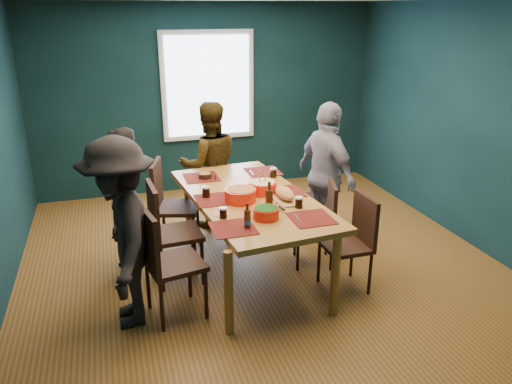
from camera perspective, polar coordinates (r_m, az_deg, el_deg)
room at (r=5.30m, az=-0.60°, el=6.85°), size 5.01×5.01×2.71m
dining_table at (r=5.03m, az=-0.64°, el=-1.29°), size 1.31×2.29×0.83m
chair_left_far at (r=5.63m, az=-10.04°, el=-0.82°), size 0.58×0.58×1.04m
chair_left_mid at (r=4.96m, az=-10.24°, el=-3.82°), size 0.50×0.50×1.03m
chair_left_near at (r=4.39m, az=-10.55°, el=-7.19°), size 0.55×0.55×1.04m
chair_right_far at (r=6.06m, az=6.39°, el=-0.06°), size 0.41×0.41×0.87m
chair_right_mid at (r=5.31m, az=7.56°, el=-2.91°), size 0.51×0.51×0.91m
chair_right_near at (r=4.89m, az=11.18°, el=-4.93°), size 0.43×0.43×0.95m
person_far_left at (r=5.18m, az=-14.88°, el=-1.23°), size 0.45×0.61×1.53m
person_back at (r=6.18m, az=-5.30°, el=3.07°), size 0.77×0.61×1.57m
person_right at (r=5.70m, az=8.06°, el=1.93°), size 0.59×1.03×1.66m
person_near_left at (r=4.32m, az=-15.12°, el=-4.68°), size 0.62×1.08×1.66m
bowl_salad at (r=4.84m, az=-1.78°, el=-0.30°), size 0.31×0.31×0.13m
bowl_dumpling at (r=5.06m, az=0.73°, el=0.60°), size 0.29×0.29×0.27m
bowl_herbs at (r=4.45m, az=1.15°, el=-2.37°), size 0.24×0.24×0.10m
cutting_board at (r=4.89m, az=3.28°, el=-0.28°), size 0.28×0.55×0.12m
small_bowl at (r=5.54m, az=-5.83°, el=1.89°), size 0.15×0.15×0.06m
beer_bottle_a at (r=4.25m, az=-0.98°, el=-3.11°), size 0.06×0.06×0.23m
beer_bottle_b at (r=4.62m, az=1.51°, el=-0.82°), size 0.07×0.07×0.28m
cola_glass_a at (r=4.47m, az=-3.77°, el=-2.33°), size 0.07×0.07×0.10m
cola_glass_b at (r=4.70m, az=4.93°, el=-1.13°), size 0.08×0.08×0.11m
cola_glass_c at (r=5.54m, az=1.99°, el=2.29°), size 0.08×0.08×0.11m
cola_glass_d at (r=4.97m, az=-5.73°, el=0.06°), size 0.08×0.08×0.11m
napkin_a at (r=5.14m, az=2.91°, el=0.15°), size 0.17×0.17×0.00m
napkin_b at (r=4.60m, az=-4.03°, el=-2.38°), size 0.16×0.16×0.00m
napkin_c at (r=4.45m, az=5.93°, el=-3.22°), size 0.17×0.17×0.00m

